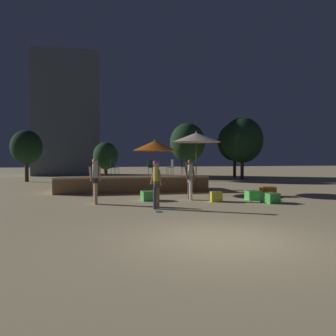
{
  "coord_description": "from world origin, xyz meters",
  "views": [
    {
      "loc": [
        -2.71,
        -6.94,
        1.84
      ],
      "look_at": [
        0.0,
        5.79,
        1.43
      ],
      "focal_mm": 35.0,
      "sensor_mm": 36.0,
      "label": 1
    }
  ],
  "objects_px": {
    "patio_umbrella_0": "(196,137)",
    "bistro_chair_3": "(183,165)",
    "cube_seat_1": "(253,195)",
    "cube_seat_3": "(268,191)",
    "background_tree_2": "(187,143)",
    "person_1": "(95,179)",
    "background_tree_0": "(26,147)",
    "bistro_chair_2": "(151,166)",
    "cube_seat_0": "(270,198)",
    "bistro_chair_0": "(171,166)",
    "frisbee_disc": "(158,211)",
    "background_tree_1": "(235,142)",
    "cube_seat_4": "(216,196)",
    "background_tree_3": "(106,156)",
    "bistro_chair_1": "(114,166)",
    "person_2": "(156,182)",
    "patio_umbrella_1": "(155,146)",
    "cube_seat_2": "(149,196)",
    "background_tree_4": "(242,140)",
    "person_0": "(190,178)"
  },
  "relations": [
    {
      "from": "patio_umbrella_1",
      "to": "person_0",
      "type": "height_order",
      "value": "patio_umbrella_1"
    },
    {
      "from": "bistro_chair_0",
      "to": "bistro_chair_2",
      "type": "bearing_deg",
      "value": -93.26
    },
    {
      "from": "person_2",
      "to": "background_tree_1",
      "type": "relative_size",
      "value": 0.34
    },
    {
      "from": "person_1",
      "to": "frisbee_disc",
      "type": "distance_m",
      "value": 3.31
    },
    {
      "from": "patio_umbrella_1",
      "to": "background_tree_0",
      "type": "relative_size",
      "value": 0.71
    },
    {
      "from": "background_tree_1",
      "to": "background_tree_3",
      "type": "bearing_deg",
      "value": -168.76
    },
    {
      "from": "bistro_chair_1",
      "to": "background_tree_1",
      "type": "bearing_deg",
      "value": -12.83
    },
    {
      "from": "cube_seat_0",
      "to": "person_1",
      "type": "bearing_deg",
      "value": 171.08
    },
    {
      "from": "bistro_chair_1",
      "to": "frisbee_disc",
      "type": "height_order",
      "value": "bistro_chair_1"
    },
    {
      "from": "person_2",
      "to": "background_tree_4",
      "type": "distance_m",
      "value": 17.58
    },
    {
      "from": "patio_umbrella_0",
      "to": "background_tree_1",
      "type": "height_order",
      "value": "background_tree_1"
    },
    {
      "from": "cube_seat_0",
      "to": "cube_seat_4",
      "type": "xyz_separation_m",
      "value": [
        -2.03,
        0.85,
        0.01
      ]
    },
    {
      "from": "person_1",
      "to": "background_tree_3",
      "type": "bearing_deg",
      "value": 162.73
    },
    {
      "from": "cube_seat_3",
      "to": "patio_umbrella_0",
      "type": "bearing_deg",
      "value": 139.01
    },
    {
      "from": "bistro_chair_2",
      "to": "background_tree_4",
      "type": "xyz_separation_m",
      "value": [
        9.09,
        7.91,
        1.95
      ]
    },
    {
      "from": "patio_umbrella_0",
      "to": "background_tree_2",
      "type": "relative_size",
      "value": 0.7
    },
    {
      "from": "patio_umbrella_0",
      "to": "bistro_chair_1",
      "type": "distance_m",
      "value": 4.87
    },
    {
      "from": "bistro_chair_0",
      "to": "frisbee_disc",
      "type": "bearing_deg",
      "value": -24.19
    },
    {
      "from": "bistro_chair_2",
      "to": "background_tree_3",
      "type": "relative_size",
      "value": 0.29
    },
    {
      "from": "person_1",
      "to": "background_tree_0",
      "type": "xyz_separation_m",
      "value": [
        -5.27,
        13.56,
        1.65
      ]
    },
    {
      "from": "cube_seat_1",
      "to": "bistro_chair_1",
      "type": "bearing_deg",
      "value": 137.61
    },
    {
      "from": "bistro_chair_0",
      "to": "background_tree_4",
      "type": "xyz_separation_m",
      "value": [
        7.94,
        7.81,
        1.95
      ]
    },
    {
      "from": "patio_umbrella_0",
      "to": "cube_seat_0",
      "type": "relative_size",
      "value": 4.69
    },
    {
      "from": "cube_seat_2",
      "to": "person_1",
      "type": "xyz_separation_m",
      "value": [
        -2.24,
        -0.67,
        0.81
      ]
    },
    {
      "from": "bistro_chair_0",
      "to": "background_tree_3",
      "type": "xyz_separation_m",
      "value": [
        -3.46,
        8.14,
        0.6
      ]
    },
    {
      "from": "patio_umbrella_1",
      "to": "background_tree_2",
      "type": "xyz_separation_m",
      "value": [
        4.16,
        8.71,
        0.6
      ]
    },
    {
      "from": "person_1",
      "to": "background_tree_0",
      "type": "bearing_deg",
      "value": -172.99
    },
    {
      "from": "cube_seat_4",
      "to": "bistro_chair_0",
      "type": "bearing_deg",
      "value": 99.14
    },
    {
      "from": "patio_umbrella_0",
      "to": "background_tree_3",
      "type": "height_order",
      "value": "patio_umbrella_0"
    },
    {
      "from": "cube_seat_2",
      "to": "background_tree_4",
      "type": "relative_size",
      "value": 0.13
    },
    {
      "from": "background_tree_2",
      "to": "person_1",
      "type": "bearing_deg",
      "value": -120.33
    },
    {
      "from": "cube_seat_3",
      "to": "cube_seat_4",
      "type": "xyz_separation_m",
      "value": [
        -3.11,
        -1.28,
        -0.02
      ]
    },
    {
      "from": "patio_umbrella_1",
      "to": "cube_seat_1",
      "type": "relative_size",
      "value": 4.88
    },
    {
      "from": "patio_umbrella_0",
      "to": "bistro_chair_3",
      "type": "bearing_deg",
      "value": 94.54
    },
    {
      "from": "bistro_chair_2",
      "to": "frisbee_disc",
      "type": "xyz_separation_m",
      "value": [
        -0.9,
        -7.07,
        -1.38
      ]
    },
    {
      "from": "cube_seat_3",
      "to": "bistro_chair_2",
      "type": "bearing_deg",
      "value": 144.15
    },
    {
      "from": "bistro_chair_0",
      "to": "bistro_chair_2",
      "type": "relative_size",
      "value": 1.0
    },
    {
      "from": "bistro_chair_3",
      "to": "background_tree_0",
      "type": "height_order",
      "value": "background_tree_0"
    },
    {
      "from": "background_tree_0",
      "to": "patio_umbrella_0",
      "type": "bearing_deg",
      "value": -43.77
    },
    {
      "from": "background_tree_2",
      "to": "cube_seat_0",
      "type": "bearing_deg",
      "value": -90.73
    },
    {
      "from": "person_0",
      "to": "background_tree_2",
      "type": "height_order",
      "value": "background_tree_2"
    },
    {
      "from": "background_tree_0",
      "to": "background_tree_1",
      "type": "relative_size",
      "value": 0.78
    },
    {
      "from": "background_tree_0",
      "to": "background_tree_2",
      "type": "relative_size",
      "value": 0.86
    },
    {
      "from": "cube_seat_2",
      "to": "person_2",
      "type": "distance_m",
      "value": 2.48
    },
    {
      "from": "patio_umbrella_1",
      "to": "cube_seat_1",
      "type": "distance_m",
      "value": 5.65
    },
    {
      "from": "cube_seat_3",
      "to": "background_tree_4",
      "type": "relative_size",
      "value": 0.14
    },
    {
      "from": "cube_seat_1",
      "to": "cube_seat_3",
      "type": "xyz_separation_m",
      "value": [
        1.32,
        1.06,
        0.03
      ]
    },
    {
      "from": "bistro_chair_0",
      "to": "bistro_chair_3",
      "type": "relative_size",
      "value": 1.0
    },
    {
      "from": "person_1",
      "to": "person_2",
      "type": "xyz_separation_m",
      "value": [
        2.16,
        -1.69,
        -0.03
      ]
    },
    {
      "from": "person_2",
      "to": "background_tree_2",
      "type": "relative_size",
      "value": 0.37
    }
  ]
}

